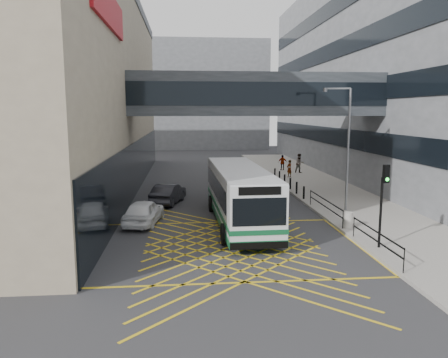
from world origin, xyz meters
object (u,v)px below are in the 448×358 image
object	(u,v)px
litter_bin	(348,220)
pedestrian_c	(283,163)
pedestrian_a	(289,169)
pedestrian_b	(300,163)
car_white	(144,212)
street_lamp	(346,141)
car_silver	(227,168)
traffic_light	(383,194)
car_dark	(168,194)
bus	(239,194)

from	to	relation	value
litter_bin	pedestrian_c	world-z (taller)	pedestrian_c
pedestrian_a	pedestrian_b	bearing A→B (deg)	-157.91
pedestrian_c	pedestrian_b	bearing A→B (deg)	123.22
car_white	street_lamp	world-z (taller)	street_lamp
pedestrian_b	car_silver	bearing A→B (deg)	172.97
car_white	pedestrian_c	size ratio (longest dim) A/B	2.79
car_silver	pedestrian_b	distance (m)	7.33
traffic_light	car_silver	bearing A→B (deg)	85.95
car_silver	car_white	bearing A→B (deg)	56.47
car_dark	bus	bearing A→B (deg)	140.11
pedestrian_c	traffic_light	bearing A→B (deg)	90.53
car_white	car_silver	distance (m)	19.60
car_dark	pedestrian_c	bearing A→B (deg)	-112.43
pedestrian_b	traffic_light	bearing A→B (deg)	-103.64
car_white	traffic_light	xyz separation A→B (m)	(11.16, -5.93, 1.94)
car_dark	traffic_light	world-z (taller)	traffic_light
car_white	car_dark	xyz separation A→B (m)	(1.18, 5.52, -0.02)
car_dark	traffic_light	distance (m)	15.32
bus	pedestrian_a	xyz separation A→B (m)	(6.82, 16.19, -0.75)
bus	pedestrian_c	world-z (taller)	bus
traffic_light	litter_bin	xyz separation A→B (m)	(-0.19, 3.52, -2.07)
car_dark	traffic_light	xyz separation A→B (m)	(9.99, -11.45, 1.96)
car_dark	pedestrian_a	world-z (taller)	pedestrian_a
pedestrian_a	pedestrian_c	world-z (taller)	pedestrian_c
car_dark	pedestrian_c	distance (m)	19.03
car_dark	litter_bin	world-z (taller)	car_dark
pedestrian_a	bus	bearing A→B (deg)	31.59
bus	car_silver	distance (m)	18.92
car_dark	pedestrian_b	world-z (taller)	pedestrian_b
bus	pedestrian_c	bearing A→B (deg)	69.49
street_lamp	pedestrian_b	xyz separation A→B (m)	(1.64, 16.68, -3.36)
bus	pedestrian_c	distance (m)	22.31
litter_bin	car_dark	bearing A→B (deg)	141.01
car_dark	traffic_light	size ratio (longest dim) A/B	1.16
traffic_light	pedestrian_a	bearing A→B (deg)	72.60
bus	litter_bin	bearing A→B (deg)	-21.28
street_lamp	traffic_light	bearing A→B (deg)	-82.87
pedestrian_b	pedestrian_c	bearing A→B (deg)	112.22
car_silver	street_lamp	xyz separation A→B (m)	(5.68, -16.65, 3.73)
car_white	traffic_light	bearing A→B (deg)	161.88
car_white	street_lamp	bearing A→B (deg)	-161.73
traffic_light	pedestrian_a	distance (m)	21.82
car_silver	traffic_light	size ratio (longest dim) A/B	1.25
traffic_light	pedestrian_b	world-z (taller)	traffic_light
car_white	street_lamp	distance (m)	12.96
pedestrian_b	car_dark	bearing A→B (deg)	-141.69
car_white	car_silver	bearing A→B (deg)	-99.77
traffic_light	pedestrian_c	bearing A→B (deg)	72.09
car_silver	pedestrian_c	size ratio (longest dim) A/B	2.96
bus	traffic_light	size ratio (longest dim) A/B	3.01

